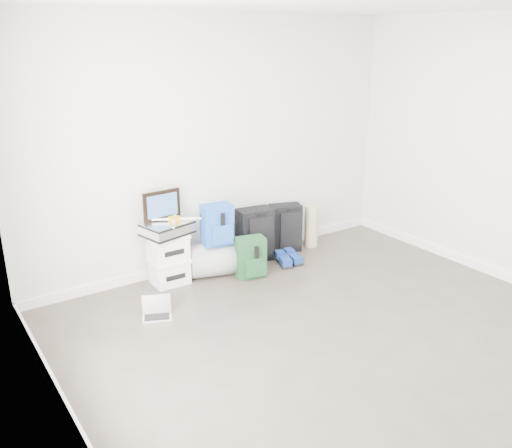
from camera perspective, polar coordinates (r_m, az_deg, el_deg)
ground at (r=4.57m, az=12.79°, el=-14.02°), size 5.00×5.00×0.00m
room_envelope at (r=3.92m, az=14.47°, el=7.68°), size 4.52×5.02×2.71m
boxes_stack at (r=5.70m, az=-9.15°, el=-3.63°), size 0.38×0.31×0.54m
briefcase at (r=5.58m, az=-9.33°, el=-0.45°), size 0.53×0.44×0.14m
painting at (r=5.60m, az=-9.88°, el=1.96°), size 0.41×0.05×0.31m
drone at (r=5.56m, az=-8.55°, el=0.54°), size 0.49×0.49×0.05m
duffel_bag at (r=5.87m, az=-4.14°, el=-3.71°), size 0.67×0.52×0.36m
blue_backpack at (r=5.70m, az=-4.08°, el=-0.17°), size 0.34×0.26×0.44m
large_suitcase at (r=6.19m, az=-0.06°, el=-1.13°), size 0.43×0.31×0.62m
green_backpack at (r=5.80m, az=-0.57°, el=-3.61°), size 0.35×0.29×0.44m
carry_on at (r=6.48m, az=3.13°, el=-0.42°), size 0.41×0.34×0.57m
shoes at (r=6.20m, az=3.48°, el=-3.72°), size 0.32×0.32×0.10m
rolled_rug at (r=6.66m, az=5.84°, el=-0.23°), size 0.17×0.17×0.51m
laptop at (r=5.16m, az=-10.40°, el=-9.10°), size 0.32×0.28×0.19m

